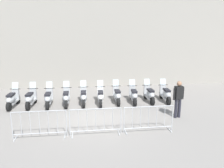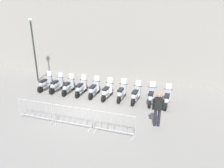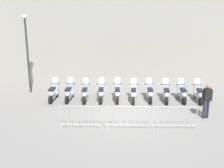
# 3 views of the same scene
# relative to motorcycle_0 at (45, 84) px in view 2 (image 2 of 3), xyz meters

# --- Properties ---
(ground_plane) EXTENTS (120.00, 120.00, 0.00)m
(ground_plane) POSITION_rel_motorcycle_0_xyz_m (4.05, -2.29, -0.45)
(ground_plane) COLOR gray
(building_facade) EXTENTS (28.09, 3.96, 11.07)m
(building_facade) POSITION_rel_motorcycle_0_xyz_m (4.47, 5.06, 5.08)
(building_facade) COLOR #9E998E
(building_facade) RESTS_ON ground
(motorcycle_0) EXTENTS (0.58, 1.73, 1.24)m
(motorcycle_0) POSITION_rel_motorcycle_0_xyz_m (0.00, 0.00, 0.00)
(motorcycle_0) COLOR black
(motorcycle_0) RESTS_ON ground
(motorcycle_1) EXTENTS (0.59, 1.72, 1.24)m
(motorcycle_1) POSITION_rel_motorcycle_0_xyz_m (0.92, -0.06, 0.00)
(motorcycle_1) COLOR black
(motorcycle_1) RESTS_ON ground
(motorcycle_2) EXTENTS (0.56, 1.72, 1.24)m
(motorcycle_2) POSITION_rel_motorcycle_0_xyz_m (1.85, -0.17, 0.00)
(motorcycle_2) COLOR black
(motorcycle_2) RESTS_ON ground
(motorcycle_3) EXTENTS (0.56, 1.72, 1.24)m
(motorcycle_3) POSITION_rel_motorcycle_0_xyz_m (2.78, -0.18, 0.00)
(motorcycle_3) COLOR black
(motorcycle_3) RESTS_ON ground
(motorcycle_4) EXTENTS (0.56, 1.73, 1.24)m
(motorcycle_4) POSITION_rel_motorcycle_0_xyz_m (3.71, -0.21, 0.00)
(motorcycle_4) COLOR black
(motorcycle_4) RESTS_ON ground
(motorcycle_5) EXTENTS (0.59, 1.72, 1.24)m
(motorcycle_5) POSITION_rel_motorcycle_0_xyz_m (4.62, -0.33, 0.00)
(motorcycle_5) COLOR black
(motorcycle_5) RESTS_ON ground
(motorcycle_6) EXTENTS (0.56, 1.73, 1.24)m
(motorcycle_6) POSITION_rel_motorcycle_0_xyz_m (5.56, -0.29, 0.00)
(motorcycle_6) COLOR black
(motorcycle_6) RESTS_ON ground
(motorcycle_7) EXTENTS (0.60, 1.72, 1.24)m
(motorcycle_7) POSITION_rel_motorcycle_0_xyz_m (6.47, -0.42, 0.00)
(motorcycle_7) COLOR black
(motorcycle_7) RESTS_ON ground
(motorcycle_8) EXTENTS (0.56, 1.72, 1.24)m
(motorcycle_8) POSITION_rel_motorcycle_0_xyz_m (7.41, -0.42, 0.00)
(motorcycle_8) COLOR black
(motorcycle_8) RESTS_ON ground
(motorcycle_9) EXTENTS (0.56, 1.73, 1.24)m
(motorcycle_9) POSITION_rel_motorcycle_0_xyz_m (8.33, -0.54, 0.00)
(motorcycle_9) COLOR black
(motorcycle_9) RESTS_ON ground
(barrier_segment_0) EXTENTS (1.99, 0.54, 1.07)m
(barrier_segment_0) POSITION_rel_motorcycle_0_xyz_m (1.88, -3.86, 0.07)
(barrier_segment_0) COLOR #B2B5B7
(barrier_segment_0) RESTS_ON ground
(barrier_segment_1) EXTENTS (1.99, 0.54, 1.07)m
(barrier_segment_1) POSITION_rel_motorcycle_0_xyz_m (3.96, -3.97, 0.07)
(barrier_segment_1) COLOR #B2B5B7
(barrier_segment_1) RESTS_ON ground
(barrier_segment_2) EXTENTS (1.99, 0.54, 1.07)m
(barrier_segment_2) POSITION_rel_motorcycle_0_xyz_m (6.04, -4.09, 0.07)
(barrier_segment_2) COLOR #B2B5B7
(barrier_segment_2) RESTS_ON ground
(street_lamp) EXTENTS (0.36, 0.36, 4.78)m
(street_lamp) POSITION_rel_motorcycle_0_xyz_m (-1.71, 1.64, 2.51)
(street_lamp) COLOR #2D332D
(street_lamp) RESTS_ON ground
(officer_near_row_end) EXTENTS (0.55, 0.26, 1.73)m
(officer_near_row_end) POSITION_rel_motorcycle_0_xyz_m (7.89, -2.88, 0.53)
(officer_near_row_end) COLOR #23232D
(officer_near_row_end) RESTS_ON ground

